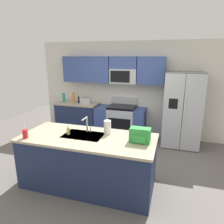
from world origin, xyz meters
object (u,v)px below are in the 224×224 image
(backpack, at_px, (140,135))
(range_oven, at_px, (120,122))
(bottle_teal, at_px, (64,97))
(drink_cup_red, at_px, (25,134))
(sink_faucet, at_px, (87,123))
(toaster, at_px, (86,101))
(soap_dispenser, at_px, (68,131))
(refrigerator, at_px, (182,110))
(pepper_mill, at_px, (79,100))
(paper_towel_roll, at_px, (107,127))
(bottle_orange, at_px, (73,97))

(backpack, bearing_deg, range_oven, 111.68)
(range_oven, relative_size, bottle_teal, 5.26)
(drink_cup_red, bearing_deg, sink_faucet, 31.89)
(toaster, relative_size, drink_cup_red, 1.06)
(toaster, xyz_separation_m, soap_dispenser, (0.66, -2.25, -0.02))
(sink_faucet, relative_size, backpack, 0.88)
(toaster, xyz_separation_m, sink_faucet, (0.93, -2.05, 0.08))
(refrigerator, distance_m, toaster, 2.59)
(range_oven, relative_size, pepper_mill, 7.33)
(soap_dispenser, bearing_deg, backpack, 2.31)
(toaster, xyz_separation_m, bottle_teal, (-0.74, 0.07, 0.04))
(paper_towel_roll, xyz_separation_m, backpack, (0.59, -0.17, -0.00))
(toaster, height_order, bottle_teal, bottle_teal)
(toaster, distance_m, bottle_teal, 0.74)
(refrigerator, xyz_separation_m, toaster, (-2.59, 0.02, 0.07))
(bottle_orange, distance_m, drink_cup_red, 2.74)
(refrigerator, xyz_separation_m, sink_faucet, (-1.66, -2.03, 0.14))
(paper_towel_roll, bearing_deg, backpack, -16.34)
(bottle_orange, distance_m, paper_towel_roll, 2.75)
(refrigerator, bearing_deg, pepper_mill, 178.60)
(bottle_teal, distance_m, drink_cup_red, 2.78)
(paper_towel_roll, bearing_deg, toaster, 122.76)
(soap_dispenser, bearing_deg, bottle_teal, 121.22)
(pepper_mill, bearing_deg, range_oven, 0.11)
(pepper_mill, xyz_separation_m, bottle_orange, (-0.19, 0.06, 0.05))
(drink_cup_red, bearing_deg, bottle_teal, 106.82)
(toaster, distance_m, pepper_mill, 0.26)
(sink_faucet, bearing_deg, toaster, 114.30)
(toaster, height_order, pepper_mill, pepper_mill)
(toaster, distance_m, soap_dispenser, 2.34)
(range_oven, xyz_separation_m, soap_dispenser, (-0.34, -2.30, 0.53))
(backpack, bearing_deg, pepper_mill, 133.69)
(drink_cup_red, xyz_separation_m, paper_towel_roll, (1.24, 0.57, 0.05))
(pepper_mill, relative_size, bottle_teal, 0.72)
(toaster, relative_size, bottle_orange, 0.97)
(toaster, height_order, soap_dispenser, toaster)
(bottle_teal, distance_m, backpack, 3.47)
(drink_cup_red, distance_m, paper_towel_roll, 1.36)
(pepper_mill, bearing_deg, soap_dispenser, -68.28)
(toaster, height_order, backpack, backpack)
(range_oven, relative_size, backpack, 4.25)
(range_oven, relative_size, drink_cup_red, 5.13)
(paper_towel_roll, bearing_deg, pepper_mill, 126.84)
(sink_faucet, height_order, soap_dispenser, sink_faucet)
(bottle_teal, height_order, backpack, bottle_teal)
(refrigerator, xyz_separation_m, bottle_orange, (-3.03, 0.13, 0.12))
(drink_cup_red, relative_size, soap_dispenser, 1.56)
(soap_dispenser, bearing_deg, drink_cup_red, -150.16)
(bottle_orange, bearing_deg, pepper_mill, -16.65)
(bottle_orange, height_order, drink_cup_red, bottle_orange)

